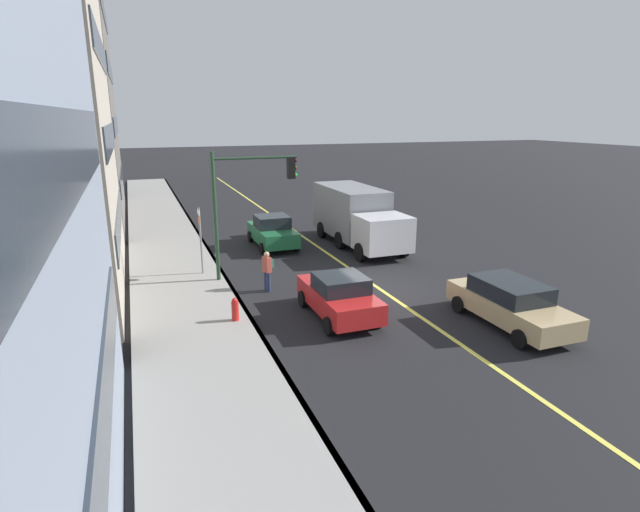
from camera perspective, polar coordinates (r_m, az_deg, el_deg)
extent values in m
plane|color=black|center=(20.59, 6.65, -3.66)|extent=(200.00, 200.00, 0.00)
cube|color=gray|center=(18.57, -14.61, -6.02)|extent=(80.00, 3.91, 0.15)
cube|color=slate|center=(18.81, -8.92, -5.41)|extent=(80.00, 0.16, 0.15)
cube|color=#D8CC4C|center=(20.59, 6.65, -3.64)|extent=(80.00, 0.16, 0.01)
cube|color=#262D38|center=(6.84, -23.67, -21.34)|extent=(13.52, 0.06, 1.10)
cube|color=#262D38|center=(5.59, -27.61, 9.09)|extent=(13.52, 0.06, 1.10)
cube|color=#262D38|center=(22.28, -21.82, 3.78)|extent=(10.82, 0.06, 1.10)
cube|color=#262D38|center=(21.91, -22.70, 12.18)|extent=(10.82, 0.06, 1.10)
cube|color=#262D38|center=(22.02, -23.64, 20.67)|extent=(10.82, 0.06, 1.10)
cube|color=#56514C|center=(36.86, -32.30, 17.61)|extent=(14.07, 11.73, 19.00)
cube|color=#262D38|center=(36.40, -21.57, 8.17)|extent=(11.82, 0.06, 1.10)
cube|color=#262D38|center=(36.18, -22.12, 13.49)|extent=(11.82, 0.06, 1.10)
cube|color=#262D38|center=(36.28, -22.70, 18.83)|extent=(11.82, 0.06, 1.10)
cube|color=#262D38|center=(36.69, -23.30, 24.09)|extent=(11.82, 0.06, 1.10)
cube|color=red|center=(17.48, 2.12, -4.85)|extent=(3.97, 1.76, 0.71)
cube|color=black|center=(17.11, 2.37, -3.10)|extent=(1.63, 1.62, 0.53)
cylinder|color=black|center=(18.47, -1.92, -4.87)|extent=(0.60, 0.22, 0.60)
cylinder|color=black|center=(19.05, 2.99, -4.24)|extent=(0.60, 0.22, 0.60)
cylinder|color=black|center=(16.19, 1.06, -7.92)|extent=(0.60, 0.22, 0.60)
cylinder|color=black|center=(16.84, 6.54, -7.06)|extent=(0.60, 0.22, 0.60)
cube|color=#1E6038|center=(26.92, -5.40, 2.48)|extent=(4.20, 1.82, 0.74)
cube|color=black|center=(26.81, -5.46, 3.91)|extent=(1.69, 1.67, 0.62)
cylinder|color=black|center=(28.12, -7.87, 2.19)|extent=(0.60, 0.22, 0.60)
cylinder|color=black|center=(28.54, -4.39, 2.50)|extent=(0.60, 0.22, 0.60)
cylinder|color=black|center=(25.50, -6.49, 0.84)|extent=(0.60, 0.22, 0.60)
cylinder|color=black|center=(25.96, -2.68, 1.20)|extent=(0.60, 0.22, 0.60)
cube|color=tan|center=(17.91, 20.70, -5.45)|extent=(4.66, 1.80, 0.67)
cube|color=black|center=(17.76, 20.73, -3.52)|extent=(2.41, 1.65, 0.55)
cylinder|color=black|center=(17.60, 26.05, -7.60)|extent=(0.60, 0.22, 0.60)
cylinder|color=black|center=(16.43, 21.74, -8.73)|extent=(0.60, 0.22, 0.60)
cylinder|color=black|center=(19.65, 19.66, -4.53)|extent=(0.60, 0.22, 0.60)
cylinder|color=black|center=(18.61, 15.47, -5.30)|extent=(0.60, 0.22, 0.60)
cube|color=silver|center=(24.46, 7.11, 2.59)|extent=(2.14, 2.43, 1.69)
cube|color=slate|center=(27.81, 3.45, 5.20)|extent=(5.35, 2.43, 2.58)
cylinder|color=black|center=(25.21, 9.40, 0.91)|extent=(0.90, 0.28, 0.90)
cylinder|color=black|center=(24.16, 4.60, 0.43)|extent=(0.90, 0.28, 0.90)
cylinder|color=black|center=(29.73, 4.42, 3.32)|extent=(0.90, 0.28, 0.90)
cylinder|color=black|center=(28.85, 0.22, 2.99)|extent=(0.90, 0.28, 0.90)
cylinder|color=black|center=(27.39, 6.76, 2.19)|extent=(0.90, 0.28, 0.90)
cylinder|color=black|center=(26.43, 2.26, 1.80)|extent=(0.90, 0.28, 0.90)
cylinder|color=#262D4C|center=(20.04, -5.82, -2.96)|extent=(0.18, 0.18, 0.81)
cylinder|color=#262D4C|center=(20.21, -6.15, -2.81)|extent=(0.18, 0.18, 0.81)
cube|color=#993F33|center=(19.91, -6.04, -0.96)|extent=(0.44, 0.33, 0.61)
sphere|color=tan|center=(19.80, -6.08, 0.18)|extent=(0.22, 0.22, 0.22)
cube|color=#26593F|center=(19.99, -5.63, -0.79)|extent=(0.30, 0.23, 0.34)
cylinder|color=#1E3823|center=(20.84, -11.75, 4.07)|extent=(0.16, 0.16, 5.41)
cylinder|color=#1E3823|center=(20.83, -7.32, 10.96)|extent=(0.10, 3.48, 0.10)
cube|color=black|center=(21.26, -3.31, 9.93)|extent=(0.28, 0.30, 0.90)
sphere|color=#360605|center=(21.29, -2.85, 10.76)|extent=(0.18, 0.18, 0.18)
sphere|color=#392905|center=(21.32, -2.84, 9.95)|extent=(0.18, 0.18, 0.18)
sphere|color=green|center=(21.35, -2.83, 9.15)|extent=(0.18, 0.18, 0.18)
cylinder|color=slate|center=(22.15, -13.33, 1.48)|extent=(0.08, 0.08, 3.02)
cube|color=white|center=(21.87, -13.60, 4.81)|extent=(0.60, 0.02, 0.20)
cube|color=#DB5919|center=(21.94, -13.54, 3.91)|extent=(0.44, 0.02, 0.28)
cylinder|color=red|center=(17.14, -9.58, -6.40)|extent=(0.24, 0.24, 0.80)
sphere|color=red|center=(16.99, -9.64, -5.02)|extent=(0.20, 0.20, 0.20)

